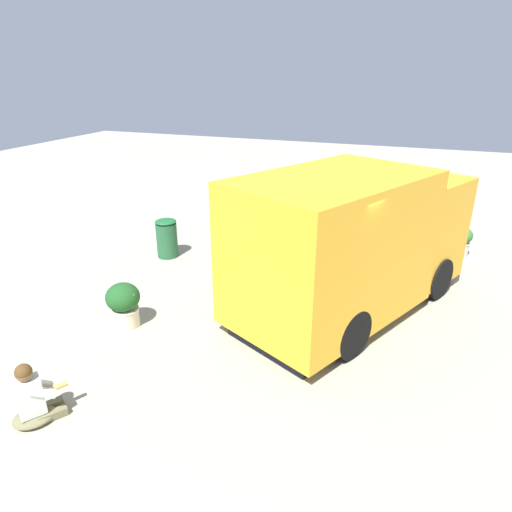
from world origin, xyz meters
TOP-DOWN VIEW (x-y plane):
  - ground_plane at (0.00, 0.00)m, footprint 40.00×40.00m
  - food_truck at (0.66, 0.40)m, footprint 4.26×5.31m
  - person_customer at (-2.58, -3.94)m, footprint 0.67×0.75m
  - planter_flowering_near at (2.75, 3.85)m, footprint 0.47×0.47m
  - planter_flowering_far at (-2.88, -1.60)m, footprint 0.58×0.58m
  - trash_bin at (-3.81, 1.41)m, footprint 0.50×0.50m

SIDE VIEW (x-z plane):
  - ground_plane at x=0.00m, z-range 0.00..0.00m
  - person_customer at x=-2.58m, z-range -0.10..0.76m
  - planter_flowering_near at x=2.75m, z-range 0.03..0.76m
  - planter_flowering_far at x=-2.88m, z-range 0.03..0.84m
  - trash_bin at x=-3.81m, z-range 0.01..0.93m
  - food_truck at x=0.66m, z-range -0.04..2.58m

